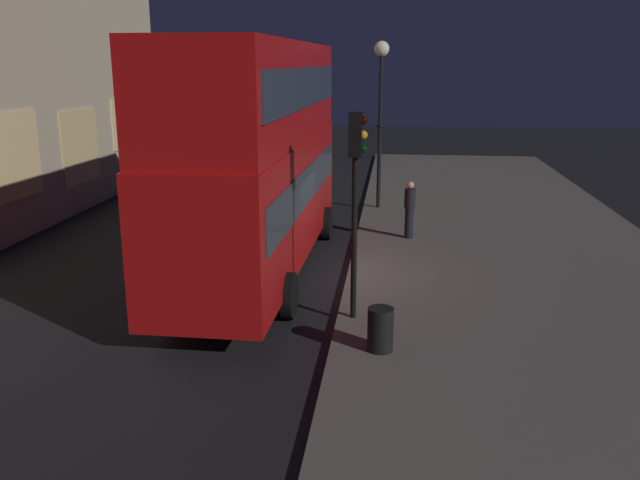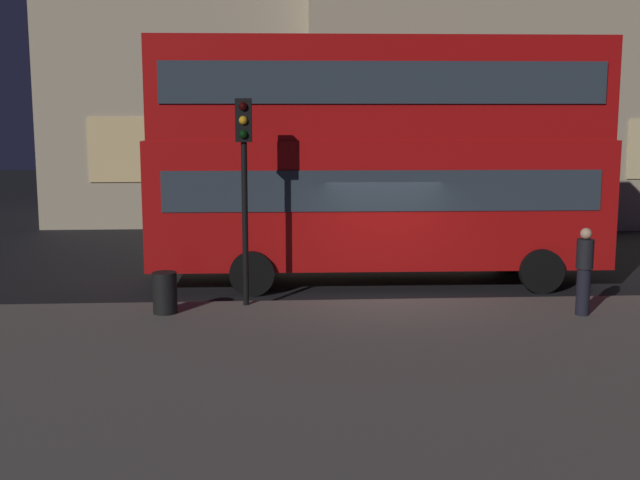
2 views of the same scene
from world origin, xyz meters
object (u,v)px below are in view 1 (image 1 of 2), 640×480
at_px(street_lamp, 381,85).
at_px(litter_bin, 380,329).
at_px(traffic_light_far_side, 239,129).
at_px(pedestrian, 410,209).
at_px(traffic_light_near_kerb, 356,174).
at_px(double_decker_bus, 257,150).

relative_size(street_lamp, litter_bin, 7.12).
distance_m(traffic_light_far_side, pedestrian, 9.02).
relative_size(traffic_light_near_kerb, pedestrian, 2.44).
distance_m(double_decker_bus, street_lamp, 8.32).
xyz_separation_m(double_decker_bus, litter_bin, (-4.57, -3.15, -2.62)).
xyz_separation_m(double_decker_bus, traffic_light_far_side, (9.55, 2.71, -0.47)).
bearing_deg(double_decker_bus, traffic_light_near_kerb, -138.35).
bearing_deg(traffic_light_near_kerb, double_decker_bus, 41.78).
height_order(pedestrian, litter_bin, pedestrian).
distance_m(double_decker_bus, pedestrian, 5.60).
bearing_deg(litter_bin, pedestrian, -4.54).
distance_m(traffic_light_far_side, litter_bin, 15.44).
bearing_deg(pedestrian, street_lamp, 69.34).
distance_m(traffic_light_near_kerb, pedestrian, 6.97).
height_order(street_lamp, pedestrian, street_lamp).
xyz_separation_m(street_lamp, pedestrian, (-4.21, -1.03, -3.41)).
relative_size(traffic_light_near_kerb, street_lamp, 0.72).
height_order(double_decker_bus, street_lamp, street_lamp).
relative_size(traffic_light_far_side, street_lamp, 0.64).
height_order(traffic_light_far_side, street_lamp, street_lamp).
xyz_separation_m(pedestrian, litter_bin, (-8.10, 0.64, -0.48)).
bearing_deg(litter_bin, double_decker_bus, 34.58).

